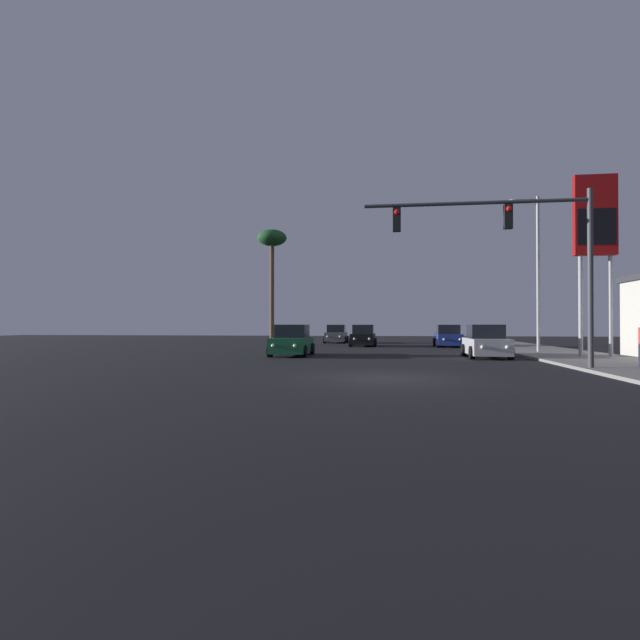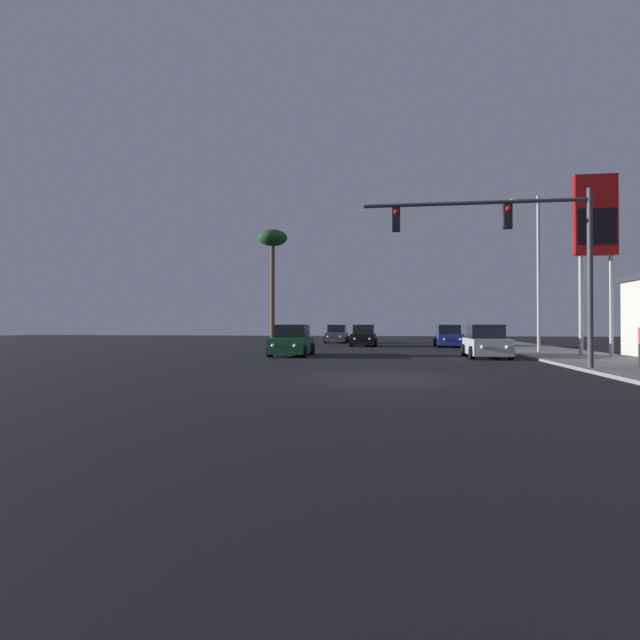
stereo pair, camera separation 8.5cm
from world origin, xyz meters
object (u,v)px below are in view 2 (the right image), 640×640
object	(u,v)px
car_green	(292,342)
car_blue	(449,337)
street_lamp	(536,265)
car_grey	(337,335)
gas_station_sign	(595,225)
car_black	(364,336)
car_silver	(486,343)
palm_tree_mid	(273,245)
traffic_light_mast	(520,240)

from	to	relation	value
car_green	car_blue	size ratio (longest dim) A/B	1.00
car_green	street_lamp	bearing A→B (deg)	-165.86
car_grey	gas_station_sign	xyz separation A→B (m)	(14.96, -19.77, 5.86)
car_green	street_lamp	distance (m)	14.79
street_lamp	gas_station_sign	size ratio (longest dim) A/B	1.00
car_black	car_blue	bearing A→B (deg)	175.85
car_black	street_lamp	world-z (taller)	street_lamp
car_silver	palm_tree_mid	size ratio (longest dim) A/B	0.46
car_green	traffic_light_mast	xyz separation A→B (m)	(10.00, -7.37, 4.01)
car_blue	street_lamp	distance (m)	10.31
car_black	car_blue	size ratio (longest dim) A/B	0.99
car_green	car_blue	world-z (taller)	same
car_grey	traffic_light_mast	distance (m)	28.86
car_green	street_lamp	xyz separation A→B (m)	(13.64, 3.71, 4.36)
car_black	car_silver	world-z (taller)	same
car_silver	car_blue	size ratio (longest dim) A/B	1.00
car_green	gas_station_sign	world-z (taller)	gas_station_sign
car_black	car_grey	bearing A→B (deg)	-67.29
car_black	traffic_light_mast	distance (m)	21.54
car_black	gas_station_sign	bearing A→B (deg)	133.51
car_blue	palm_tree_mid	bearing A→B (deg)	-2.49
car_silver	palm_tree_mid	xyz separation A→B (m)	(-14.30, 13.53, 7.45)
car_grey	gas_station_sign	world-z (taller)	gas_station_sign
car_blue	traffic_light_mast	size ratio (longest dim) A/B	0.53
car_blue	car_silver	bearing A→B (deg)	93.49
traffic_light_mast	car_grey	bearing A→B (deg)	109.63
street_lamp	car_black	bearing A→B (deg)	139.21
car_silver	gas_station_sign	xyz separation A→B (m)	(5.29, 0.10, 5.86)
car_silver	traffic_light_mast	bearing A→B (deg)	90.07
car_silver	car_grey	world-z (taller)	same
car_black	car_green	size ratio (longest dim) A/B	1.00
car_grey	car_green	bearing A→B (deg)	87.94
car_silver	traffic_light_mast	distance (m)	8.11
car_silver	car_grey	xyz separation A→B (m)	(-9.68, 19.87, 0.00)
car_black	car_green	distance (m)	13.09
traffic_light_mast	street_lamp	distance (m)	11.66
car_silver	car_blue	world-z (taller)	same
traffic_light_mast	gas_station_sign	distance (m)	9.12
traffic_light_mast	palm_tree_mid	world-z (taller)	palm_tree_mid
car_blue	traffic_light_mast	bearing A→B (deg)	92.64
car_green	traffic_light_mast	distance (m)	13.05
traffic_light_mast	car_silver	bearing A→B (deg)	89.39
street_lamp	palm_tree_mid	bearing A→B (deg)	151.98
street_lamp	traffic_light_mast	bearing A→B (deg)	-108.19
traffic_light_mast	gas_station_sign	size ratio (longest dim) A/B	0.92
car_black	car_green	xyz separation A→B (m)	(-3.23, -12.68, 0.00)
car_silver	gas_station_sign	distance (m)	7.89
car_green	car_blue	bearing A→B (deg)	-129.57
street_lamp	gas_station_sign	bearing A→B (deg)	-66.31
car_silver	street_lamp	xyz separation A→B (m)	(3.56, 4.02, 4.36)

